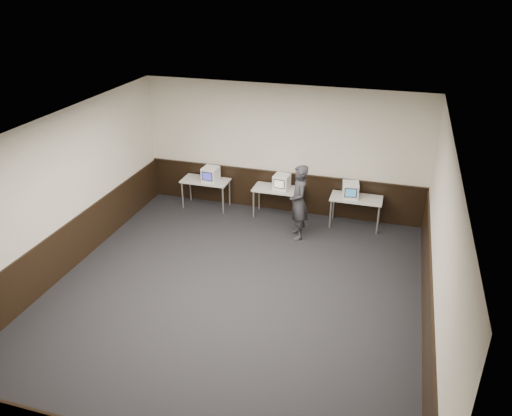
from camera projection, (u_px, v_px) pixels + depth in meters
The scene contains 17 objects.
floor at pixel (230, 298), 9.39m from camera, with size 8.00×8.00×0.00m, color black.
ceiling at pixel (226, 134), 8.00m from camera, with size 8.00×8.00×0.00m, color white.
back_wall at pixel (283, 150), 12.14m from camera, with size 7.00×7.00×0.00m, color silver.
front_wall at pixel (102, 391), 5.24m from camera, with size 7.00×7.00×0.00m, color silver.
left_wall at pixel (57, 199), 9.59m from camera, with size 8.00×8.00×0.00m, color silver.
right_wall at pixel (439, 252), 7.80m from camera, with size 8.00×8.00×0.00m, color silver.
wainscot_back at pixel (281, 192), 12.61m from camera, with size 6.98×0.04×1.00m, color black.
wainscot_left at pixel (67, 248), 10.06m from camera, with size 0.04×7.98×1.00m, color black.
wainscot_right at pixel (427, 309), 8.28m from camera, with size 0.04×7.98×1.00m, color black.
wainscot_rail at pixel (282, 173), 12.36m from camera, with size 6.98×0.06×0.04m, color black.
desk_left at pixel (206, 182), 12.69m from camera, with size 1.20×0.60×0.75m.
desk_center at pixel (278, 191), 12.20m from camera, with size 1.20×0.60×0.75m.
desk_right at pixel (356, 200), 11.71m from camera, with size 1.20×0.60×0.75m.
emac_left at pixel (211, 174), 12.49m from camera, with size 0.40×0.43×0.37m.
emac_center at pixel (282, 182), 12.07m from camera, with size 0.40×0.42×0.36m.
emac_right at pixel (350, 190), 11.60m from camera, with size 0.43×0.45×0.37m.
person at pixel (299, 202), 11.16m from camera, with size 0.64×0.42×1.75m, color #28282E.
Camera 1 is at (2.66, -7.25, 5.62)m, focal length 35.00 mm.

